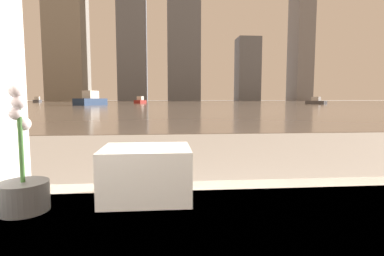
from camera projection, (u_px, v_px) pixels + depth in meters
The scene contains 10 objects.
potted_orchid at pixel (23, 184), 0.82m from camera, with size 0.13×0.13×0.35m.
towel_stack at pixel (147, 173), 0.93m from camera, with size 0.27×0.22×0.16m.
harbor_water at pixel (166, 103), 61.62m from camera, with size 180.00×110.00×0.01m.
harbor_boat_0 at pixel (140, 101), 52.28m from camera, with size 1.98×3.52×1.25m.
harbor_boat_1 at pixel (37, 100), 65.61m from camera, with size 1.85×3.62×1.30m.
harbor_boat_2 at pixel (316, 102), 45.03m from camera, with size 2.51×3.04×1.12m.
harbor_boat_3 at pixel (91, 100), 38.08m from camera, with size 3.42×5.19×1.84m.
skyline_tower_2 at pixel (184, 21), 114.75m from camera, with size 12.62×7.26×61.44m.
skyline_tower_3 at pixel (247, 70), 118.76m from camera, with size 8.72×8.80×24.64m.
skyline_tower_4 at pixel (302, 11), 118.37m from camera, with size 6.69×10.81×71.02m.
Camera 1 is at (-0.10, -0.06, 0.85)m, focal length 28.00 mm.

